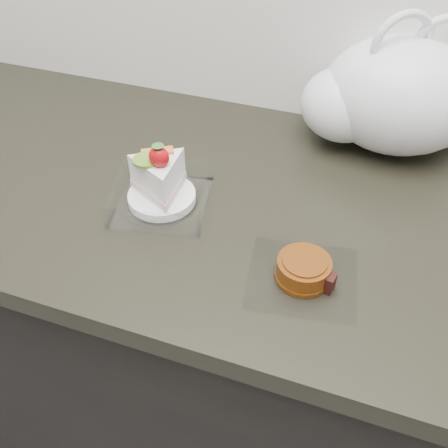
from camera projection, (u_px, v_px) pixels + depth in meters
The scene contains 4 objects.
counter at pixel (254, 348), 1.17m from camera, with size 2.04×0.64×0.90m.
cake_tray at pixel (161, 188), 0.84m from camera, with size 0.19×0.19×0.12m.
mooncake_wrap at pixel (304, 271), 0.72m from camera, with size 0.18×0.17×0.04m.
plastic_bag at pixel (389, 97), 0.92m from camera, with size 0.38×0.32×0.26m.
Camera 1 is at (0.15, 1.04, 1.45)m, focal length 40.00 mm.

